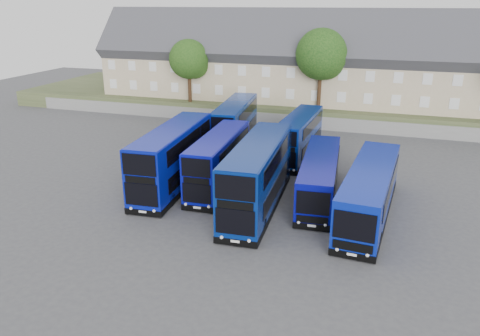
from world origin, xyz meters
name	(u,v)px	position (x,y,z in m)	size (l,w,h in m)	color
ground	(232,211)	(0.00, 0.00, 0.00)	(120.00, 120.00, 0.00)	#45454A
retaining_wall	(298,121)	(0.00, 24.00, 0.75)	(70.00, 0.40, 1.50)	slate
earth_bank	(313,102)	(0.00, 34.00, 1.00)	(80.00, 20.00, 2.00)	#414E2C
terrace_row	(286,63)	(-3.00, 30.00, 6.60)	(48.00, 10.40, 11.20)	tan
dd_front_left	(173,159)	(-5.89, 3.01, 2.30)	(3.50, 11.93, 4.68)	#0815A0
dd_front_mid	(219,162)	(-2.47, 4.09, 2.03)	(2.92, 10.52, 4.14)	#080DA1
dd_front_right	(258,177)	(1.54, 1.07, 2.34)	(3.33, 12.08, 4.76)	navy
dd_rear_left	(235,125)	(-4.78, 15.11, 2.14)	(3.59, 11.17, 4.36)	navy
dd_rear_right	(299,138)	(2.13, 13.11, 1.97)	(2.80, 10.22, 4.02)	navy
coach_east_a	(319,177)	(5.41, 4.34, 1.56)	(3.33, 11.79, 3.18)	#080A93
coach_east_b	(369,193)	(9.11, 2.02, 1.71)	(3.67, 12.95, 3.50)	#091FA6
tree_west	(190,61)	(-13.85, 25.10, 7.05)	(4.80, 4.80, 7.65)	#382314
tree_mid	(323,56)	(2.15, 25.60, 8.07)	(5.76, 5.76, 9.18)	#382314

